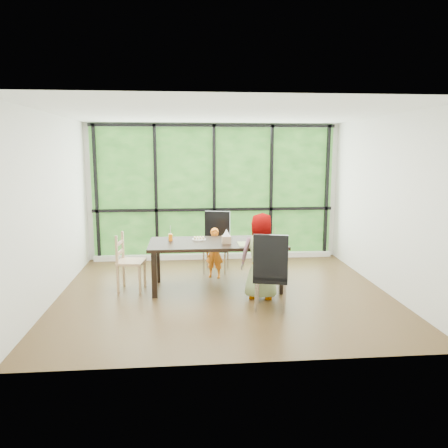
% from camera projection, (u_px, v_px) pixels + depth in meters
% --- Properties ---
extents(ground, '(5.00, 5.00, 0.00)m').
position_uv_depth(ground, '(224.00, 293.00, 6.67)').
color(ground, black).
rests_on(ground, ground).
extents(back_wall, '(5.00, 0.00, 5.00)m').
position_uv_depth(back_wall, '(214.00, 192.00, 8.65)').
color(back_wall, silver).
rests_on(back_wall, ground).
extents(foliage_backdrop, '(4.80, 0.02, 2.65)m').
position_uv_depth(foliage_backdrop, '(214.00, 192.00, 8.63)').
color(foliage_backdrop, '#20471B').
rests_on(foliage_backdrop, back_wall).
extents(window_mullions, '(4.80, 0.06, 2.65)m').
position_uv_depth(window_mullions, '(214.00, 192.00, 8.59)').
color(window_mullions, black).
rests_on(window_mullions, back_wall).
extents(window_sill, '(4.80, 0.12, 0.10)m').
position_uv_depth(window_sill, '(215.00, 256.00, 8.77)').
color(window_sill, silver).
rests_on(window_sill, ground).
extents(dining_table, '(2.19, 1.12, 0.75)m').
position_uv_depth(dining_table, '(217.00, 265.00, 6.85)').
color(dining_table, black).
rests_on(dining_table, ground).
extents(chair_window_leather, '(0.55, 0.55, 1.08)m').
position_uv_depth(chair_window_leather, '(216.00, 243.00, 7.73)').
color(chair_window_leather, black).
rests_on(chair_window_leather, ground).
extents(chair_interior_leather, '(0.56, 0.56, 1.08)m').
position_uv_depth(chair_interior_leather, '(271.00, 271.00, 5.92)').
color(chair_interior_leather, black).
rests_on(chair_interior_leather, ground).
extents(chair_end_beech, '(0.45, 0.46, 0.90)m').
position_uv_depth(chair_end_beech, '(131.00, 262.00, 6.74)').
color(chair_end_beech, '#A17956').
rests_on(chair_end_beech, ground).
extents(child_toddler, '(0.37, 0.30, 0.86)m').
position_uv_depth(child_toddler, '(215.00, 253.00, 7.41)').
color(child_toddler, orange).
rests_on(child_toddler, ground).
extents(child_older, '(0.70, 0.54, 1.28)m').
position_uv_depth(child_older, '(263.00, 256.00, 6.32)').
color(child_older, slate).
rests_on(child_older, ground).
extents(placemat, '(0.49, 0.36, 0.01)m').
position_uv_depth(placemat, '(254.00, 244.00, 6.62)').
color(placemat, tan).
rests_on(placemat, dining_table).
extents(plate_far, '(0.22, 0.22, 0.01)m').
position_uv_depth(plate_far, '(199.00, 239.00, 6.94)').
color(plate_far, white).
rests_on(plate_far, dining_table).
extents(plate_near, '(0.23, 0.23, 0.01)m').
position_uv_depth(plate_near, '(258.00, 244.00, 6.62)').
color(plate_near, white).
rests_on(plate_near, dining_table).
extents(orange_cup, '(0.07, 0.07, 0.11)m').
position_uv_depth(orange_cup, '(170.00, 237.00, 6.87)').
color(orange_cup, orange).
rests_on(orange_cup, dining_table).
extents(green_cup, '(0.08, 0.08, 0.13)m').
position_uv_depth(green_cup, '(275.00, 240.00, 6.57)').
color(green_cup, green).
rests_on(green_cup, dining_table).
extents(tissue_box, '(0.14, 0.14, 0.12)m').
position_uv_depth(tissue_box, '(226.00, 240.00, 6.66)').
color(tissue_box, tan).
rests_on(tissue_box, dining_table).
extents(crepe_rolls_far, '(0.20, 0.12, 0.04)m').
position_uv_depth(crepe_rolls_far, '(199.00, 238.00, 6.94)').
color(crepe_rolls_far, tan).
rests_on(crepe_rolls_far, plate_far).
extents(crepe_rolls_near, '(0.15, 0.12, 0.04)m').
position_uv_depth(crepe_rolls_near, '(258.00, 242.00, 6.61)').
color(crepe_rolls_near, tan).
rests_on(crepe_rolls_near, plate_near).
extents(straw_white, '(0.01, 0.04, 0.20)m').
position_uv_depth(straw_white, '(170.00, 231.00, 6.86)').
color(straw_white, white).
rests_on(straw_white, orange_cup).
extents(straw_pink, '(0.01, 0.04, 0.20)m').
position_uv_depth(straw_pink, '(275.00, 234.00, 6.55)').
color(straw_pink, pink).
rests_on(straw_pink, green_cup).
extents(tissue, '(0.12, 0.12, 0.11)m').
position_uv_depth(tissue, '(226.00, 233.00, 6.64)').
color(tissue, white).
rests_on(tissue, tissue_box).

